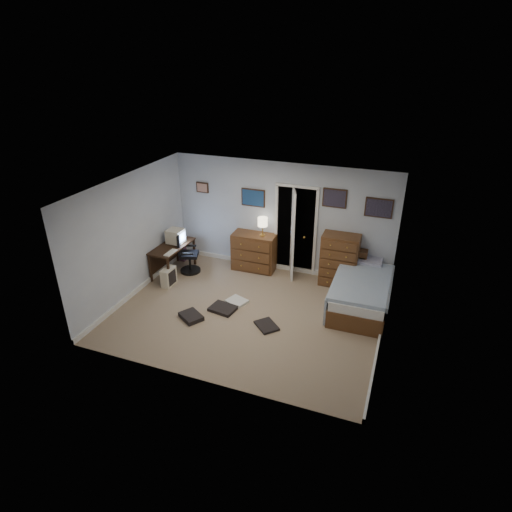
{
  "coord_description": "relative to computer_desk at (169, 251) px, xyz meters",
  "views": [
    {
      "loc": [
        2.6,
        -6.48,
        4.64
      ],
      "look_at": [
        0.05,
        0.3,
        1.1
      ],
      "focal_mm": 30.0,
      "sensor_mm": 36.0,
      "label": 1
    }
  ],
  "objects": [
    {
      "name": "bed",
      "position": [
        4.27,
        0.1,
        -0.21
      ],
      "size": [
        1.12,
        2.05,
        0.67
      ],
      "rotation": [
        0.0,
        0.0,
        0.01
      ],
      "color": "#59311C",
      "rests_on": "floor"
    },
    {
      "name": "computer_desk",
      "position": [
        0.0,
        0.0,
        0.0
      ],
      "size": [
        0.58,
        1.19,
        0.68
      ],
      "rotation": [
        0.0,
        0.0,
        -0.03
      ],
      "color": "#321E10",
      "rests_on": "floor"
    },
    {
      "name": "tall_dresser",
      "position": [
        3.68,
        0.8,
        0.05
      ],
      "size": [
        0.78,
        0.47,
        1.14
      ],
      "primitive_type": "cube",
      "rotation": [
        0.0,
        0.0,
        0.01
      ],
      "color": "#59311C",
      "rests_on": "floor"
    },
    {
      "name": "pc_tower",
      "position": [
        0.28,
        -0.55,
        -0.32
      ],
      "size": [
        0.2,
        0.38,
        0.41
      ],
      "rotation": [
        0.0,
        0.0,
        -0.03
      ],
      "color": "beige",
      "rests_on": "floor"
    },
    {
      "name": "floor_clutter",
      "position": [
        1.82,
        -1.17,
        -0.49
      ],
      "size": [
        1.98,
        1.3,
        0.09
      ],
      "rotation": [
        0.0,
        0.0,
        -0.35
      ],
      "color": "silver",
      "rests_on": "floor"
    },
    {
      "name": "office_chair",
      "position": [
        0.36,
        0.15,
        -0.15
      ],
      "size": [
        0.58,
        0.58,
        0.95
      ],
      "rotation": [
        0.0,
        0.0,
        0.33
      ],
      "color": "black",
      "rests_on": "floor"
    },
    {
      "name": "doorway",
      "position": [
        2.63,
        1.32,
        0.48
      ],
      "size": [
        0.96,
        1.12,
        2.05
      ],
      "color": "black",
      "rests_on": "floor"
    },
    {
      "name": "media_stack",
      "position": [
        -0.04,
        0.62,
        -0.16
      ],
      "size": [
        0.15,
        0.15,
        0.73
      ],
      "primitive_type": "cube",
      "rotation": [
        0.0,
        0.0,
        -0.02
      ],
      "color": "maroon",
      "rests_on": "floor"
    },
    {
      "name": "crt_monitor",
      "position": [
        0.1,
        0.15,
        0.32
      ],
      "size": [
        0.36,
        0.33,
        0.32
      ],
      "rotation": [
        0.0,
        0.0,
        -0.03
      ],
      "color": "beige",
      "rests_on": "computer_desk"
    },
    {
      "name": "keyboard",
      "position": [
        0.26,
        -0.35,
        0.17
      ],
      "size": [
        0.15,
        0.36,
        0.02
      ],
      "primitive_type": "cube",
      "rotation": [
        0.0,
        0.0,
        -0.03
      ],
      "color": "beige",
      "rests_on": "computer_desk"
    },
    {
      "name": "table_lamp",
      "position": [
        1.93,
        0.82,
        0.66
      ],
      "size": [
        0.22,
        0.22,
        0.42
      ],
      "rotation": [
        0.0,
        0.0,
        0.03
      ],
      "color": "gold",
      "rests_on": "low_dresser"
    },
    {
      "name": "headboard_bookcase",
      "position": [
        3.78,
        0.91,
        -0.09
      ],
      "size": [
        0.91,
        0.25,
        0.82
      ],
      "rotation": [
        0.0,
        0.0,
        0.01
      ],
      "color": "#59311C",
      "rests_on": "floor"
    },
    {
      "name": "wall_posters",
      "position": [
        2.85,
        1.03,
        1.23
      ],
      "size": [
        4.38,
        0.04,
        0.6
      ],
      "color": "#331E11",
      "rests_on": "floor"
    },
    {
      "name": "floor",
      "position": [
        2.28,
        -0.95,
        -0.53
      ],
      "size": [
        5.0,
        4.0,
        0.02
      ],
      "primitive_type": "cube",
      "color": "tan",
      "rests_on": "ground"
    },
    {
      "name": "low_dresser",
      "position": [
        1.73,
        0.82,
        -0.09
      ],
      "size": [
        0.99,
        0.52,
        0.87
      ],
      "primitive_type": "cube",
      "rotation": [
        0.0,
        0.0,
        0.03
      ],
      "color": "#59311C",
      "rests_on": "floor"
    }
  ]
}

